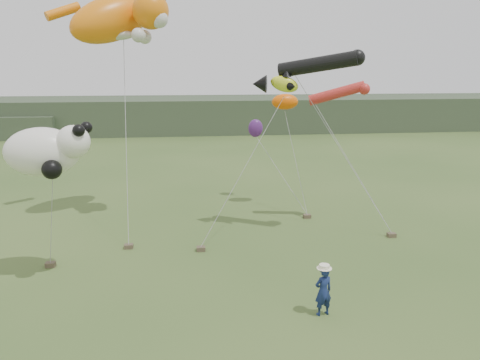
# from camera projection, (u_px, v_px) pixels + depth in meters

# --- Properties ---
(ground) EXTENTS (120.00, 120.00, 0.00)m
(ground) POSITION_uv_depth(u_px,v_px,m) (290.00, 299.00, 16.04)
(ground) COLOR #385123
(ground) RESTS_ON ground
(headland) EXTENTS (90.00, 13.00, 4.00)m
(headland) POSITION_uv_depth(u_px,v_px,m) (186.00, 115.00, 58.34)
(headland) COLOR #2D3D28
(headland) RESTS_ON ground
(festival_attendant) EXTENTS (0.67, 0.52, 1.64)m
(festival_attendant) POSITION_uv_depth(u_px,v_px,m) (323.00, 291.00, 14.85)
(festival_attendant) COLOR navy
(festival_attendant) RESTS_ON ground
(sandbag_anchors) EXTENTS (15.33, 5.11, 0.19)m
(sandbag_anchors) POSITION_uv_depth(u_px,v_px,m) (225.00, 241.00, 21.17)
(sandbag_anchors) COLOR brown
(sandbag_anchors) RESTS_ON ground
(cat_kite) EXTENTS (6.15, 4.71, 3.45)m
(cat_kite) POSITION_uv_depth(u_px,v_px,m) (121.00, 18.00, 22.63)
(cat_kite) COLOR orange
(cat_kite) RESTS_ON ground
(fish_kite) EXTENTS (2.28, 1.48, 1.19)m
(fish_kite) POSITION_uv_depth(u_px,v_px,m) (275.00, 83.00, 21.25)
(fish_kite) COLOR #CCDA25
(fish_kite) RESTS_ON ground
(tube_kites) EXTENTS (4.68, 3.28, 2.60)m
(tube_kites) POSITION_uv_depth(u_px,v_px,m) (330.00, 73.00, 21.29)
(tube_kites) COLOR black
(tube_kites) RESTS_ON ground
(panda_kite) EXTENTS (3.09, 2.00, 1.92)m
(panda_kite) POSITION_uv_depth(u_px,v_px,m) (47.00, 151.00, 16.62)
(panda_kite) COLOR white
(panda_kite) RESTS_ON ground
(misc_kites) EXTENTS (2.49, 2.55, 2.62)m
(misc_kites) POSITION_uv_depth(u_px,v_px,m) (275.00, 111.00, 26.13)
(misc_kites) COLOR #F35B04
(misc_kites) RESTS_ON ground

